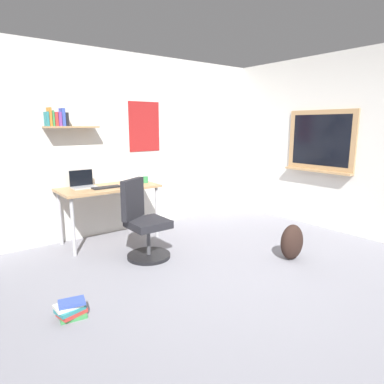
% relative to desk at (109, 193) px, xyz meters
% --- Properties ---
extents(ground_plane, '(5.20, 5.20, 0.00)m').
position_rel_desk_xyz_m(ground_plane, '(0.48, -2.06, -0.68)').
color(ground_plane, gray).
rests_on(ground_plane, ground).
extents(wall_back, '(5.00, 0.30, 2.60)m').
position_rel_desk_xyz_m(wall_back, '(0.47, 0.39, 0.63)').
color(wall_back, silver).
rests_on(wall_back, ground).
extents(wall_right, '(0.22, 5.00, 2.60)m').
position_rel_desk_xyz_m(wall_right, '(2.93, -2.03, 0.62)').
color(wall_right, silver).
rests_on(wall_right, ground).
extents(desk, '(1.31, 0.63, 0.76)m').
position_rel_desk_xyz_m(desk, '(0.00, 0.00, 0.00)').
color(desk, tan).
rests_on(desk, ground).
extents(office_chair, '(0.55, 0.56, 0.95)m').
position_rel_desk_xyz_m(office_chair, '(0.07, -0.80, -0.27)').
color(office_chair, black).
rests_on(office_chair, ground).
extents(laptop, '(0.31, 0.21, 0.23)m').
position_rel_desk_xyz_m(laptop, '(-0.29, 0.15, 0.14)').
color(laptop, '#ADAFB5').
rests_on(laptop, desk).
extents(keyboard, '(0.37, 0.13, 0.02)m').
position_rel_desk_xyz_m(keyboard, '(-0.07, -0.08, 0.09)').
color(keyboard, black).
rests_on(keyboard, desk).
extents(computer_mouse, '(0.10, 0.06, 0.03)m').
position_rel_desk_xyz_m(computer_mouse, '(0.21, -0.08, 0.10)').
color(computer_mouse, '#262628').
rests_on(computer_mouse, desk).
extents(coffee_mug, '(0.08, 0.08, 0.09)m').
position_rel_desk_xyz_m(coffee_mug, '(0.55, -0.03, 0.13)').
color(coffee_mug, '#338C4C').
rests_on(coffee_mug, desk).
extents(backpack, '(0.32, 0.22, 0.43)m').
position_rel_desk_xyz_m(backpack, '(1.42, -1.94, -0.46)').
color(backpack, black).
rests_on(backpack, ground).
extents(book_stack_on_floor, '(0.26, 0.20, 0.14)m').
position_rel_desk_xyz_m(book_stack_on_floor, '(-1.08, -1.58, -0.60)').
color(book_stack_on_floor, '#3D934C').
rests_on(book_stack_on_floor, ground).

